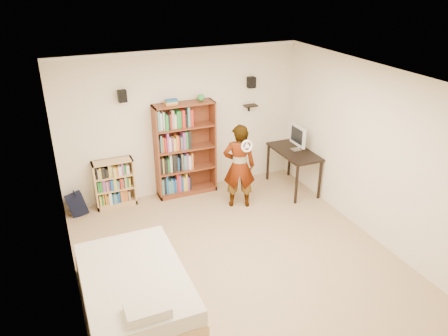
# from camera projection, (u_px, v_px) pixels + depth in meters

# --- Properties ---
(ground) EXTENTS (4.50, 5.00, 0.01)m
(ground) POSITION_uv_depth(u_px,v_px,m) (238.00, 260.00, 6.48)
(ground) COLOR tan
(ground) RESTS_ON ground
(room_shell) EXTENTS (4.52, 5.02, 2.71)m
(room_shell) POSITION_uv_depth(u_px,v_px,m) (240.00, 151.00, 5.74)
(room_shell) COLOR #EDE6CB
(room_shell) RESTS_ON ground
(crown_molding) EXTENTS (4.50, 5.00, 0.06)m
(crown_molding) POSITION_uv_depth(u_px,v_px,m) (241.00, 83.00, 5.36)
(crown_molding) COLOR white
(crown_molding) RESTS_ON room_shell
(speaker_left) EXTENTS (0.14, 0.12, 0.20)m
(speaker_left) POSITION_uv_depth(u_px,v_px,m) (122.00, 96.00, 7.27)
(speaker_left) COLOR black
(speaker_left) RESTS_ON room_shell
(speaker_right) EXTENTS (0.14, 0.12, 0.20)m
(speaker_right) POSITION_uv_depth(u_px,v_px,m) (251.00, 82.00, 8.12)
(speaker_right) COLOR black
(speaker_right) RESTS_ON room_shell
(wall_shelf) EXTENTS (0.25, 0.16, 0.02)m
(wall_shelf) POSITION_uv_depth(u_px,v_px,m) (251.00, 106.00, 8.32)
(wall_shelf) COLOR black
(wall_shelf) RESTS_ON room_shell
(tall_bookshelf) EXTENTS (1.12, 0.33, 1.77)m
(tall_bookshelf) POSITION_uv_depth(u_px,v_px,m) (185.00, 150.00, 8.05)
(tall_bookshelf) COLOR brown
(tall_bookshelf) RESTS_ON ground
(low_bookshelf) EXTENTS (0.71, 0.27, 0.88)m
(low_bookshelf) POSITION_uv_depth(u_px,v_px,m) (115.00, 183.00, 7.79)
(low_bookshelf) COLOR tan
(low_bookshelf) RESTS_ON ground
(computer_desk) EXTENTS (0.58, 1.17, 0.80)m
(computer_desk) POSITION_uv_depth(u_px,v_px,m) (293.00, 170.00, 8.41)
(computer_desk) COLOR black
(computer_desk) RESTS_ON ground
(imac) EXTENTS (0.11, 0.48, 0.47)m
(imac) POSITION_uv_depth(u_px,v_px,m) (297.00, 138.00, 8.19)
(imac) COLOR silver
(imac) RESTS_ON computer_desk
(daybed) EXTENTS (1.28, 1.96, 0.58)m
(daybed) POSITION_uv_depth(u_px,v_px,m) (135.00, 285.00, 5.54)
(daybed) COLOR silver
(daybed) RESTS_ON ground
(person) EXTENTS (0.66, 0.55, 1.55)m
(person) POSITION_uv_depth(u_px,v_px,m) (239.00, 166.00, 7.66)
(person) COLOR black
(person) RESTS_ON ground
(wii_wheel) EXTENTS (0.21, 0.08, 0.21)m
(wii_wheel) POSITION_uv_depth(u_px,v_px,m) (247.00, 146.00, 7.21)
(wii_wheel) COLOR silver
(wii_wheel) RESTS_ON person
(navy_bag) EXTENTS (0.34, 0.24, 0.43)m
(navy_bag) POSITION_uv_depth(u_px,v_px,m) (77.00, 204.00, 7.57)
(navy_bag) COLOR black
(navy_bag) RESTS_ON ground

